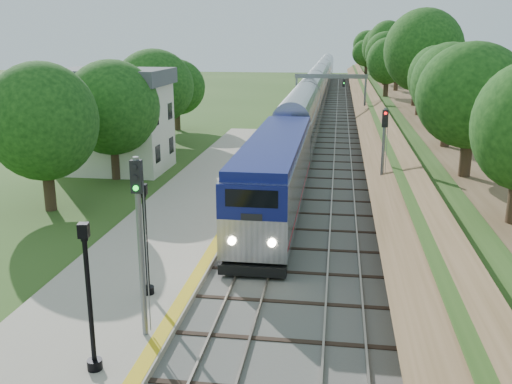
# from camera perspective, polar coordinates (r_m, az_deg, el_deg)

# --- Properties ---
(trackbed) EXTENTS (9.50, 170.00, 0.28)m
(trackbed) POSITION_cam_1_polar(r_m,az_deg,el_deg) (73.60, 7.03, 7.10)
(trackbed) COLOR #4C4944
(trackbed) RESTS_ON ground
(platform) EXTENTS (6.40, 68.00, 0.38)m
(platform) POSITION_cam_1_polar(r_m,az_deg,el_deg) (31.82, -8.10, -3.62)
(platform) COLOR #A89A88
(platform) RESTS_ON ground
(yellow_stripe) EXTENTS (0.55, 68.00, 0.01)m
(yellow_stripe) POSITION_cam_1_polar(r_m,az_deg,el_deg) (31.10, -3.05, -3.56)
(yellow_stripe) COLOR gold
(yellow_stripe) RESTS_ON platform
(embankment) EXTENTS (10.64, 170.00, 11.70)m
(embankment) POSITION_cam_1_polar(r_m,az_deg,el_deg) (73.66, 13.65, 8.28)
(embankment) COLOR brown
(embankment) RESTS_ON ground
(station_building) EXTENTS (8.60, 6.60, 8.00)m
(station_building) POSITION_cam_1_polar(r_m,az_deg,el_deg) (46.71, -13.95, 7.06)
(station_building) COLOR white
(station_building) RESTS_ON ground
(signal_gantry) EXTENTS (8.40, 0.38, 6.20)m
(signal_gantry) POSITION_cam_1_polar(r_m,az_deg,el_deg) (68.08, 7.46, 10.46)
(signal_gantry) COLOR slate
(signal_gantry) RESTS_ON ground
(trees_behind_platform) EXTENTS (7.82, 53.32, 7.21)m
(trees_behind_platform) POSITION_cam_1_polar(r_m,az_deg,el_deg) (37.05, -15.27, 5.61)
(trees_behind_platform) COLOR #332316
(trees_behind_platform) RESTS_ON ground
(train) EXTENTS (3.11, 145.68, 4.57)m
(train) POSITION_cam_1_polar(r_m,az_deg,el_deg) (94.96, 6.18, 10.33)
(train) COLOR black
(train) RESTS_ON trackbed
(lamppost_mid) EXTENTS (0.48, 0.48, 4.80)m
(lamppost_mid) POSITION_cam_1_polar(r_m,az_deg,el_deg) (18.31, -16.27, -10.94)
(lamppost_mid) COLOR black
(lamppost_mid) RESTS_ON platform
(lamppost_far) EXTENTS (0.45, 0.45, 4.58)m
(lamppost_far) POSITION_cam_1_polar(r_m,az_deg,el_deg) (23.02, -10.93, -5.34)
(lamppost_far) COLOR black
(lamppost_far) RESTS_ON platform
(signal_platform) EXTENTS (0.37, 0.29, 6.33)m
(signal_platform) POSITION_cam_1_polar(r_m,az_deg,el_deg) (19.32, -11.56, -3.62)
(signal_platform) COLOR slate
(signal_platform) RESTS_ON platform
(signal_farside) EXTENTS (0.35, 0.27, 6.30)m
(signal_farside) POSITION_cam_1_polar(r_m,az_deg,el_deg) (34.56, 12.61, 4.16)
(signal_farside) COLOR slate
(signal_farside) RESTS_ON ground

